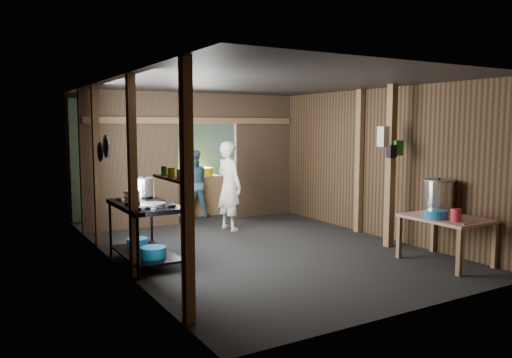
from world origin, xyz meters
TOP-DOWN VIEW (x-y plane):
  - floor at (0.00, 0.00)m, footprint 4.50×7.00m
  - ceiling at (0.00, 0.00)m, footprint 4.50×7.00m
  - wall_back at (0.00, 3.50)m, footprint 4.50×0.00m
  - wall_front at (0.00, -3.50)m, footprint 4.50×0.00m
  - wall_left at (-2.25, 0.00)m, footprint 0.00×7.00m
  - wall_right at (2.25, 0.00)m, footprint 0.00×7.00m
  - partition_left at (-1.32, 2.20)m, footprint 1.85×0.10m
  - partition_right at (1.57, 2.20)m, footprint 1.35×0.10m
  - partition_header at (0.25, 2.20)m, footprint 1.30×0.10m
  - turquoise_panel at (0.00, 3.44)m, footprint 4.40×0.06m
  - back_counter at (0.30, 2.95)m, footprint 1.20×0.50m
  - wall_clock at (0.25, 3.40)m, footprint 0.20×0.03m
  - post_left_a at (-2.18, -2.60)m, footprint 0.10×0.12m
  - post_left_b at (-2.18, -0.80)m, footprint 0.10×0.12m
  - post_left_c at (-2.18, 1.20)m, footprint 0.10×0.12m
  - post_right at (2.18, -0.20)m, footprint 0.10×0.12m
  - post_free at (1.85, -1.30)m, footprint 0.12×0.12m
  - cross_beam at (0.00, 2.15)m, footprint 4.40×0.12m
  - pan_lid_big at (-2.21, 0.40)m, footprint 0.03×0.34m
  - pan_lid_small at (-2.21, 0.80)m, footprint 0.03×0.30m
  - wall_shelf at (-2.15, -2.10)m, footprint 0.14×0.80m
  - jar_white at (-2.15, -2.35)m, footprint 0.07×0.07m
  - jar_yellow at (-2.15, -2.10)m, footprint 0.08×0.08m
  - jar_green at (-2.15, -1.88)m, footprint 0.06×0.06m
  - bag_white at (1.80, -1.22)m, footprint 0.22×0.15m
  - bag_green at (1.92, -1.36)m, footprint 0.16×0.12m
  - bag_black at (1.78, -1.38)m, footprint 0.14×0.10m
  - gas_range at (-1.88, -0.32)m, footprint 0.76×1.48m
  - prep_table at (1.83, -2.42)m, footprint 0.82×1.12m
  - stove_pot_large at (-1.71, 0.22)m, footprint 0.40×0.40m
  - stove_pot_med at (-2.05, -0.31)m, footprint 0.26×0.26m
  - frying_pan at (-1.88, -0.70)m, footprint 0.52×0.63m
  - blue_tub_front at (-1.88, -0.64)m, footprint 0.35×0.35m
  - blue_tub_back at (-1.88, 0.07)m, footprint 0.31×0.31m
  - stock_pot at (2.01, -2.13)m, footprint 0.48×0.48m
  - wash_basin at (1.61, -2.42)m, footprint 0.33×0.33m
  - pink_bucket at (1.68, -2.69)m, footprint 0.18×0.18m
  - knife at (1.69, -2.90)m, footprint 0.30×0.06m
  - yellow_tub at (0.55, 2.95)m, footprint 0.32×0.32m
  - cook at (0.22, 1.17)m, footprint 0.49×0.66m
  - worker_back at (0.12, 2.66)m, footprint 0.81×0.69m

SIDE VIEW (x-z plane):
  - floor at x=0.00m, z-range 0.00..0.00m
  - blue_tub_back at x=-1.88m, z-range 0.17..0.29m
  - blue_tub_front at x=-1.88m, z-range 0.17..0.31m
  - prep_table at x=1.83m, z-range 0.00..0.66m
  - back_counter at x=0.30m, z-range 0.00..0.85m
  - gas_range at x=-1.88m, z-range 0.00..0.87m
  - knife at x=1.69m, z-range 0.67..0.67m
  - wash_basin at x=1.61m, z-range 0.66..0.78m
  - worker_back at x=0.12m, z-range 0.00..1.46m
  - pink_bucket at x=1.68m, z-range 0.66..0.83m
  - cook at x=0.22m, z-range 0.00..1.66m
  - frying_pan at x=-1.88m, z-range 0.86..0.94m
  - stock_pot at x=2.01m, z-range 0.64..1.16m
  - yellow_tub at x=0.55m, z-range 0.85..1.03m
  - stove_pot_med at x=-2.05m, z-range 0.85..1.05m
  - stove_pot_large at x=-1.71m, z-range 0.85..1.18m
  - turquoise_panel at x=0.00m, z-range 0.00..2.50m
  - wall_back at x=0.00m, z-range 0.00..2.60m
  - wall_front at x=0.00m, z-range 0.00..2.60m
  - wall_left at x=-2.25m, z-range 0.00..2.60m
  - wall_right at x=2.25m, z-range 0.00..2.60m
  - partition_left at x=-1.32m, z-range 0.00..2.60m
  - partition_right at x=1.57m, z-range 0.00..2.60m
  - post_left_a at x=-2.18m, z-range 0.00..2.60m
  - post_left_b at x=-2.18m, z-range 0.00..2.60m
  - post_left_c at x=-2.18m, z-range 0.00..2.60m
  - post_right at x=2.18m, z-range 0.00..2.60m
  - post_free at x=1.85m, z-range 0.00..2.60m
  - wall_shelf at x=-2.15m, z-range 1.39..1.41m
  - jar_white at x=-2.15m, z-range 1.42..1.52m
  - jar_yellow at x=-2.15m, z-range 1.42..1.52m
  - jar_green at x=-2.15m, z-range 1.42..1.52m
  - pan_lid_small at x=-2.21m, z-range 1.40..1.70m
  - bag_black at x=1.78m, z-range 1.45..1.65m
  - bag_green at x=1.92m, z-range 1.48..1.72m
  - pan_lid_big at x=-2.21m, z-range 1.48..1.82m
  - bag_white at x=1.80m, z-range 1.62..1.94m
  - wall_clock at x=0.25m, z-range 1.80..2.00m
  - cross_beam at x=0.00m, z-range 1.99..2.11m
  - partition_header at x=0.25m, z-range 2.00..2.60m
  - ceiling at x=0.00m, z-range 2.60..2.60m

